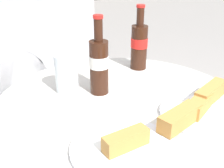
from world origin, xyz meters
TOP-DOWN VIEW (x-y plane):
  - bistro_table at (0.00, 0.00)m, footprint 0.81×0.81m
  - cola_bottle_left at (-0.00, 0.10)m, footprint 0.06×0.06m
  - cola_bottle_right at (0.25, 0.15)m, footprint 0.06×0.06m
  - drinking_glass at (-0.07, 0.18)m, footprint 0.07×0.07m
  - lunch_plate_near at (-0.16, -0.17)m, footprint 0.25×0.25m
  - lunch_plate_far at (0.10, -0.20)m, footprint 0.32×0.21m

SIDE VIEW (x-z plane):
  - bistro_table at x=0.00m, z-range 0.21..0.91m
  - lunch_plate_near at x=-0.16m, z-range 0.69..0.74m
  - lunch_plate_far at x=0.10m, z-range 0.70..0.76m
  - drinking_glass at x=-0.07m, z-range 0.70..0.83m
  - cola_bottle_right at x=0.25m, z-range 0.68..0.93m
  - cola_bottle_left at x=0.00m, z-range 0.68..0.93m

